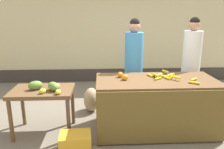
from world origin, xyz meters
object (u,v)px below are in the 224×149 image
Objects in this scene: vendor_woman_white_shirt at (191,65)px; vendor_woman_blue_shirt at (134,67)px; produce_crate at (75,142)px; produce_sack at (91,100)px.

vendor_woman_blue_shirt is at bearing -178.99° from vendor_woman_white_shirt.
vendor_woman_white_shirt is 2.58m from produce_crate.
produce_crate is at bearing -148.82° from vendor_woman_white_shirt.
produce_crate is (-0.99, -1.25, -0.78)m from vendor_woman_blue_shirt.
vendor_woman_white_shirt is at bearing 31.18° from produce_crate.
produce_sack is (0.18, 1.33, 0.11)m from produce_crate.
vendor_woman_blue_shirt reaches higher than produce_crate.
vendor_woman_blue_shirt is at bearing 51.56° from produce_crate.
vendor_woman_blue_shirt is 4.11× the size of produce_crate.
vendor_woman_blue_shirt is 3.78× the size of produce_sack.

